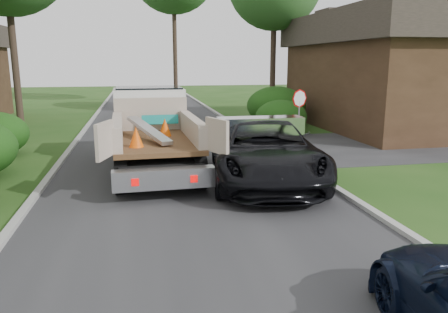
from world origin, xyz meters
The scene contains 11 objects.
ground centered at (0.00, 0.00, 0.00)m, with size 120.00×120.00×0.00m, color #1E4313.
road centered at (0.00, 10.00, 0.00)m, with size 8.00×90.00×0.02m, color #28282B.
side_street centered at (12.00, 9.00, 0.01)m, with size 16.00×7.00×0.02m, color #28282B.
curb_left centered at (-4.10, 10.00, 0.06)m, with size 0.20×90.00×0.12m, color #9E9E99.
curb_right centered at (4.10, 10.00, 0.06)m, with size 0.20×90.00×0.12m, color #9E9E99.
stop_sign centered at (5.20, 9.00, 1.78)m, with size 0.71×0.32×2.48m.
house_right centered at (13.00, 14.00, 3.16)m, with size 9.72×12.96×6.20m.
hedge_right_a centered at (5.80, 13.00, 0.85)m, with size 2.60×2.60×1.70m, color #0F3B0D.
hedge_right_b centered at (6.50, 16.00, 1.10)m, with size 3.38×3.38×2.21m, color #0F3B0D.
flatbed_truck centered at (-0.86, 7.31, 1.44)m, with size 3.29×7.10×2.66m.
black_pickup centered at (2.40, 4.50, 0.93)m, with size 3.08×6.68×1.86m, color black.
Camera 1 is at (-1.32, -7.98, 3.56)m, focal length 35.00 mm.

